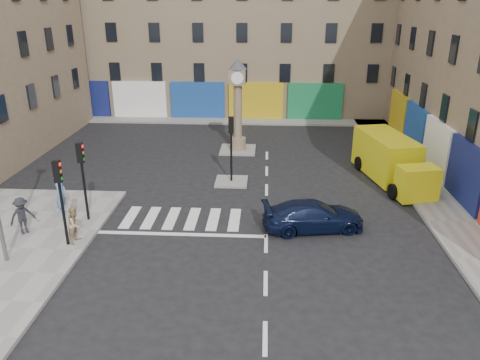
# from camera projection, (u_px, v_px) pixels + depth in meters

# --- Properties ---
(ground) EXTENTS (120.00, 120.00, 0.00)m
(ground) POSITION_uv_depth(u_px,v_px,m) (266.00, 255.00, 19.04)
(ground) COLOR black
(ground) RESTS_ON ground
(sidewalk_right) EXTENTS (2.60, 30.00, 0.15)m
(sidewalk_right) POSITION_uv_depth(u_px,v_px,m) (413.00, 173.00, 27.86)
(sidewalk_right) COLOR gray
(sidewalk_right) RESTS_ON ground
(sidewalk_far) EXTENTS (32.00, 2.40, 0.15)m
(sidewalk_far) POSITION_uv_depth(u_px,v_px,m) (220.00, 120.00, 39.88)
(sidewalk_far) COLOR gray
(sidewalk_far) RESTS_ON ground
(island_near) EXTENTS (1.80, 1.80, 0.12)m
(island_near) POSITION_uv_depth(u_px,v_px,m) (231.00, 182.00, 26.57)
(island_near) COLOR gray
(island_near) RESTS_ON ground
(island_far) EXTENTS (2.40, 2.40, 0.12)m
(island_far) POSITION_uv_depth(u_px,v_px,m) (238.00, 150.00, 32.15)
(island_far) COLOR gray
(island_far) RESTS_ON ground
(building_far) EXTENTS (32.00, 10.00, 17.00)m
(building_far) POSITION_uv_depth(u_px,v_px,m) (225.00, 14.00, 42.23)
(building_far) COLOR #7D6B53
(building_far) RESTS_ON ground
(traffic_light_left_near) EXTENTS (0.28, 0.22, 3.70)m
(traffic_light_left_near) POSITION_uv_depth(u_px,v_px,m) (60.00, 190.00, 18.71)
(traffic_light_left_near) COLOR black
(traffic_light_left_near) RESTS_ON sidewalk_left
(traffic_light_left_far) EXTENTS (0.28, 0.22, 3.70)m
(traffic_light_left_far) POSITION_uv_depth(u_px,v_px,m) (82.00, 169.00, 20.95)
(traffic_light_left_far) COLOR black
(traffic_light_left_far) RESTS_ON sidewalk_left
(traffic_light_island) EXTENTS (0.28, 0.22, 3.70)m
(traffic_light_island) POSITION_uv_depth(u_px,v_px,m) (231.00, 139.00, 25.65)
(traffic_light_island) COLOR black
(traffic_light_island) RESTS_ON island_near
(clock_pillar) EXTENTS (1.20, 1.20, 6.10)m
(clock_pillar) POSITION_uv_depth(u_px,v_px,m) (238.00, 99.00, 30.88)
(clock_pillar) COLOR #89725A
(clock_pillar) RESTS_ON island_far
(navy_sedan) EXTENTS (4.80, 2.61, 1.32)m
(navy_sedan) POSITION_uv_depth(u_px,v_px,m) (313.00, 216.00, 21.00)
(navy_sedan) COLOR black
(navy_sedan) RESTS_ON ground
(yellow_van) EXTENTS (3.44, 7.07, 2.47)m
(yellow_van) POSITION_uv_depth(u_px,v_px,m) (391.00, 160.00, 26.52)
(yellow_van) COLOR yellow
(yellow_van) RESTS_ON ground
(pedestrian_blue) EXTENTS (0.46, 0.70, 1.92)m
(pedestrian_blue) POSITION_uv_depth(u_px,v_px,m) (61.00, 194.00, 22.14)
(pedestrian_blue) COLOR #587FCA
(pedestrian_blue) RESTS_ON sidewalk_left
(pedestrian_tan) EXTENTS (0.75, 0.88, 1.60)m
(pedestrian_tan) POSITION_uv_depth(u_px,v_px,m) (75.00, 224.00, 19.57)
(pedestrian_tan) COLOR tan
(pedestrian_tan) RESTS_ON sidewalk_left
(pedestrian_dark) EXTENTS (1.19, 1.23, 1.68)m
(pedestrian_dark) POSITION_uv_depth(u_px,v_px,m) (22.00, 216.00, 20.24)
(pedestrian_dark) COLOR black
(pedestrian_dark) RESTS_ON sidewalk_left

